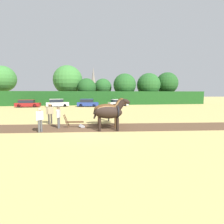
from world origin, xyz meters
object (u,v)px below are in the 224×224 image
(draft_horse_lead_right, at_px, (109,111))
(parked_car_left, at_px, (57,103))
(tree_right, at_px, (149,85))
(farmer_onlooker_left, at_px, (40,118))
(tree_far_left, at_px, (3,79))
(farmer_onlooker_right, at_px, (50,112))
(farmer_at_plow, at_px, (58,115))
(plow, at_px, (76,124))
(parked_car_far_left, at_px, (28,104))
(church_spire, at_px, (93,83))
(draft_horse_trail_left, at_px, (109,109))
(draft_horse_lead_left, at_px, (110,112))
(tree_center_right, at_px, (125,85))
(tree_far_right, at_px, (167,83))
(parked_car_center_left, at_px, (88,103))
(farmer_beside_team, at_px, (109,111))
(parked_car_center, at_px, (118,103))
(tree_left, at_px, (68,80))
(tree_center, at_px, (103,87))
(tree_center_left, at_px, (87,88))

(draft_horse_lead_right, relative_size, parked_car_left, 0.57)
(tree_right, distance_m, farmer_onlooker_left, 37.48)
(tree_far_left, relative_size, farmer_onlooker_right, 5.14)
(tree_right, xyz_separation_m, farmer_at_plow, (-18.98, -30.19, -3.86))
(plow, bearing_deg, farmer_at_plow, -174.51)
(parked_car_far_left, bearing_deg, church_spire, 71.02)
(farmer_at_plow, distance_m, farmer_onlooker_left, 1.63)
(farmer_onlooker_right, bearing_deg, draft_horse_trail_left, 39.78)
(draft_horse_trail_left, bearing_deg, draft_horse_lead_left, -89.85)
(tree_far_left, height_order, tree_center_right, tree_far_left)
(church_spire, bearing_deg, tree_far_right, -67.56)
(tree_far_left, distance_m, parked_car_left, 17.52)
(plow, height_order, parked_car_center_left, parked_car_center_left)
(draft_horse_lead_right, height_order, parked_car_left, draft_horse_lead_right)
(draft_horse_lead_right, xyz_separation_m, parked_car_left, (-7.08, 22.98, -0.51))
(tree_far_right, xyz_separation_m, plow, (-22.88, -30.35, -5.05))
(parked_car_center_left, bearing_deg, draft_horse_trail_left, -77.71)
(plow, bearing_deg, farmer_beside_team, 49.52)
(draft_horse_trail_left, xyz_separation_m, farmer_onlooker_left, (-5.07, -2.10, -0.36))
(parked_car_far_left, bearing_deg, parked_car_center, -0.53)
(tree_left, relative_size, farmer_onlooker_left, 5.75)
(tree_center, height_order, parked_car_center_left, tree_center)
(draft_horse_trail_left, distance_m, parked_car_left, 23.00)
(tree_center_left, xyz_separation_m, tree_center, (4.34, 2.82, 0.23))
(parked_car_far_left, bearing_deg, tree_left, 54.66)
(tree_far_left, height_order, tree_left, tree_left)
(plow, height_order, farmer_onlooker_right, farmer_onlooker_right)
(tree_center_left, bearing_deg, draft_horse_lead_left, -88.48)
(tree_center_left, height_order, tree_center, tree_center)
(church_spire, relative_size, draft_horse_lead_left, 5.60)
(tree_center_left, xyz_separation_m, parked_car_center, (6.30, -7.50, -3.36))
(draft_horse_trail_left, bearing_deg, tree_left, 106.24)
(tree_center, relative_size, parked_car_left, 1.44)
(parked_car_center, bearing_deg, farmer_beside_team, -114.51)
(farmer_at_plow, relative_size, parked_car_far_left, 0.38)
(draft_horse_trail_left, height_order, parked_car_left, draft_horse_trail_left)
(tree_left, height_order, farmer_beside_team, tree_left)
(tree_center_left, height_order, draft_horse_lead_left, tree_center_left)
(tree_center, xyz_separation_m, tree_right, (11.71, -2.69, 0.59))
(draft_horse_trail_left, bearing_deg, tree_far_right, 61.53)
(tree_center_right, relative_size, draft_horse_lead_right, 2.96)
(tree_far_left, height_order, farmer_beside_team, tree_far_left)
(parked_car_center_left, distance_m, parked_car_center, 6.38)
(tree_left, relative_size, parked_car_left, 2.13)
(parked_car_far_left, bearing_deg, tree_far_left, 128.68)
(farmer_at_plow, bearing_deg, plow, 5.39)
(tree_center, relative_size, farmer_onlooker_left, 3.90)
(tree_center_left, relative_size, parked_car_center, 1.49)
(parked_car_far_left, xyz_separation_m, parked_car_center_left, (11.55, -0.43, 0.04))
(tree_far_left, bearing_deg, parked_car_center, -20.38)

